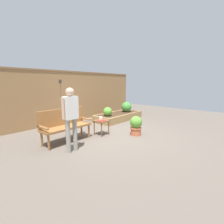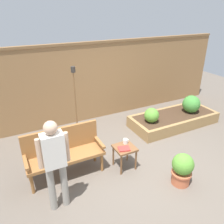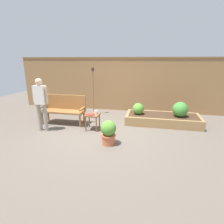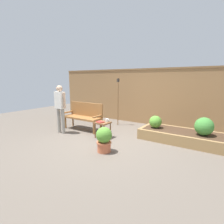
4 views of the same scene
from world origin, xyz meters
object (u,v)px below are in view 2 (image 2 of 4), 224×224
(potted_boxwood, at_px, (182,169))
(shrub_far_corner, at_px, (191,104))
(garden_bench, at_px, (63,149))
(cup_on_table, at_px, (125,141))
(side_table, at_px, (125,151))
(person_by_bench, at_px, (54,159))
(shrub_near_bench, at_px, (152,115))
(tiki_torch, at_px, (75,91))
(book_on_table, at_px, (124,149))

(potted_boxwood, relative_size, shrub_far_corner, 1.31)
(garden_bench, distance_m, cup_on_table, 1.22)
(side_table, distance_m, person_by_bench, 1.57)
(potted_boxwood, relative_size, shrub_near_bench, 1.67)
(cup_on_table, height_order, potted_boxwood, potted_boxwood)
(potted_boxwood, bearing_deg, tiki_torch, 115.21)
(side_table, xyz_separation_m, tiki_torch, (-0.45, 1.56, 0.81))
(person_by_bench, bearing_deg, cup_on_table, 18.24)
(potted_boxwood, height_order, shrub_near_bench, shrub_near_bench)
(book_on_table, bearing_deg, side_table, 66.30)
(side_table, relative_size, shrub_far_corner, 1.01)
(book_on_table, bearing_deg, tiki_torch, 120.25)
(potted_boxwood, relative_size, tiki_torch, 0.35)
(book_on_table, bearing_deg, potted_boxwood, -31.09)
(tiki_torch, height_order, person_by_bench, tiki_torch)
(potted_boxwood, xyz_separation_m, shrub_near_bench, (0.61, 1.78, 0.15))
(cup_on_table, distance_m, shrub_far_corner, 2.67)
(cup_on_table, relative_size, book_on_table, 0.60)
(potted_boxwood, bearing_deg, side_table, 128.57)
(shrub_near_bench, xyz_separation_m, shrub_far_corner, (1.32, 0.00, 0.05))
(cup_on_table, bearing_deg, person_by_bench, -161.76)
(tiki_torch, bearing_deg, cup_on_table, -69.93)
(book_on_table, height_order, tiki_torch, tiki_torch)
(side_table, height_order, cup_on_table, cup_on_table)
(side_table, bearing_deg, garden_bench, 160.97)
(cup_on_table, distance_m, tiki_torch, 1.68)
(side_table, xyz_separation_m, shrub_far_corner, (2.63, 0.91, 0.14))
(book_on_table, xyz_separation_m, tiki_torch, (-0.40, 1.61, 0.72))
(side_table, distance_m, tiki_torch, 1.81)
(cup_on_table, xyz_separation_m, shrub_near_bench, (1.22, 0.80, -0.04))
(potted_boxwood, bearing_deg, garden_bench, 145.21)
(book_on_table, bearing_deg, person_by_bench, -150.30)
(garden_bench, bearing_deg, potted_boxwood, -34.79)
(potted_boxwood, bearing_deg, shrub_far_corner, 42.68)
(garden_bench, height_order, shrub_far_corner, garden_bench)
(shrub_near_bench, relative_size, shrub_far_corner, 0.78)
(tiki_torch, bearing_deg, book_on_table, -76.13)
(side_table, bearing_deg, shrub_near_bench, 35.05)
(book_on_table, xyz_separation_m, shrub_near_bench, (1.35, 0.97, -0.01))
(side_table, xyz_separation_m, potted_boxwood, (0.69, -0.87, -0.06))
(cup_on_table, xyz_separation_m, potted_boxwood, (0.61, -0.98, -0.19))
(book_on_table, height_order, shrub_far_corner, shrub_far_corner)
(side_table, bearing_deg, cup_on_table, 54.35)
(garden_bench, relative_size, side_table, 3.00)
(potted_boxwood, xyz_separation_m, tiki_torch, (-1.14, 2.42, 0.88))
(garden_bench, relative_size, book_on_table, 6.57)
(cup_on_table, bearing_deg, side_table, -125.65)
(book_on_table, relative_size, potted_boxwood, 0.35)
(garden_bench, relative_size, shrub_far_corner, 3.02)
(side_table, distance_m, cup_on_table, 0.19)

